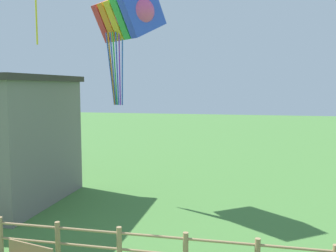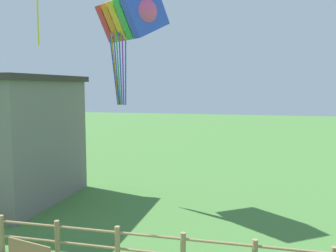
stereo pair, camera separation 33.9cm
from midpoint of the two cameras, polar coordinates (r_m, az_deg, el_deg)
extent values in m
cylinder|color=#9E7F56|center=(12.07, -24.92, -14.96)|extent=(0.14, 0.14, 1.10)
cylinder|color=#9E7F56|center=(11.15, -17.32, -16.44)|extent=(0.14, 0.14, 1.10)
cylinder|color=#9E7F56|center=(10.44, -8.40, -17.80)|extent=(0.14, 0.14, 1.10)
cylinder|color=#9E7F56|center=(10.04, -3.50, -16.38)|extent=(15.92, 0.07, 0.07)
cylinder|color=#9E7F56|center=(10.21, -3.48, -18.66)|extent=(15.92, 0.07, 0.07)
ellipsoid|color=#E54C8C|center=(16.00, -6.72, 16.48)|extent=(3.55, 3.41, 2.10)
cube|color=red|center=(16.81, -8.61, 15.95)|extent=(1.63, 1.93, 2.13)
cube|color=orange|center=(16.40, -7.69, 16.21)|extent=(1.63, 1.93, 2.13)
cube|color=yellow|center=(16.00, -6.72, 16.48)|extent=(1.63, 1.93, 2.13)
cube|color=green|center=(15.60, -5.69, 16.76)|extent=(1.63, 1.93, 2.13)
cube|color=blue|center=(15.21, -4.61, 17.05)|extent=(1.63, 1.93, 2.13)
cylinder|color=blue|center=(15.90, -9.40, 8.50)|extent=(0.25, 0.45, 2.96)
cylinder|color=orange|center=(15.85, -9.22, 8.51)|extent=(0.19, 0.46, 2.96)
cylinder|color=blue|center=(15.79, -8.99, 8.53)|extent=(0.12, 0.47, 2.96)
cylinder|color=green|center=(15.74, -8.70, 8.54)|extent=(0.05, 0.47, 2.96)
cylinder|color=blue|center=(15.68, -8.37, 8.55)|extent=(0.12, 0.47, 2.96)
cylinder|color=purple|center=(15.63, -8.00, 8.57)|extent=(0.19, 0.46, 2.96)
cylinder|color=blue|center=(15.58, -7.60, 8.58)|extent=(0.25, 0.45, 2.96)
cylinder|color=yellow|center=(12.17, -20.29, 17.35)|extent=(0.05, 0.05, 2.47)
camera|label=1|loc=(0.17, -90.86, -0.09)|focal=40.00mm
camera|label=2|loc=(0.17, 89.14, 0.09)|focal=40.00mm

